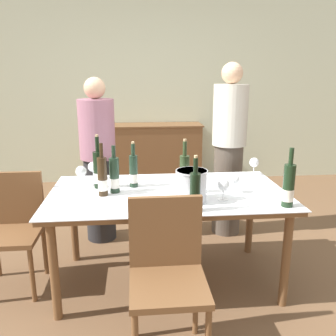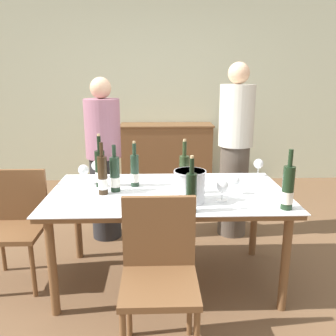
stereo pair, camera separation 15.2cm
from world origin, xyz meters
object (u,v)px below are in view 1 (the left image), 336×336
(person_host, at_px, (98,162))
(wine_bottle_0, at_px, (289,186))
(ice_bucket, at_px, (192,185))
(wine_glass_4, at_px, (186,174))
(wine_bottle_6, at_px, (98,170))
(wine_bottle_5, at_px, (114,176))
(person_guest_left, at_px, (229,151))
(sideboard_cabinet, at_px, (156,155))
(wine_bottle_1, at_px, (103,177))
(wine_glass_2, at_px, (254,163))
(wine_glass_0, at_px, (235,180))
(chair_left_end, at_px, (13,223))
(dining_table, at_px, (168,200))
(chair_near_front, at_px, (167,267))
(wine_glass_3, at_px, (224,185))
(wine_bottle_2, at_px, (195,193))
(wine_bottle_4, at_px, (134,171))
(wine_glass_1, at_px, (81,172))
(wine_bottle_3, at_px, (184,175))
(wine_glass_5, at_px, (93,167))

(person_host, bearing_deg, wine_bottle_0, -41.58)
(ice_bucket, xyz_separation_m, wine_glass_4, (0.01, 0.34, -0.02))
(wine_bottle_6, distance_m, wine_glass_4, 0.67)
(wine_bottle_5, distance_m, person_guest_left, 1.34)
(sideboard_cabinet, bearing_deg, wine_glass_4, -87.80)
(sideboard_cabinet, relative_size, wine_bottle_5, 3.75)
(wine_bottle_0, relative_size, wine_bottle_1, 1.03)
(sideboard_cabinet, xyz_separation_m, wine_glass_2, (0.72, -2.14, 0.39))
(sideboard_cabinet, xyz_separation_m, person_host, (-0.64, -1.72, 0.33))
(wine_bottle_6, relative_size, wine_glass_0, 3.00)
(wine_glass_0, distance_m, wine_glass_2, 0.55)
(wine_bottle_0, height_order, chair_left_end, wine_bottle_0)
(dining_table, relative_size, wine_glass_2, 11.55)
(wine_bottle_0, bearing_deg, sideboard_cabinet, 103.37)
(chair_near_front, height_order, person_guest_left, person_guest_left)
(wine_glass_3, distance_m, person_host, 1.39)
(ice_bucket, height_order, person_guest_left, person_guest_left)
(wine_bottle_1, distance_m, wine_bottle_2, 0.70)
(ice_bucket, relative_size, wine_glass_2, 1.45)
(person_host, bearing_deg, wine_bottle_4, -63.56)
(chair_left_end, relative_size, person_host, 0.55)
(dining_table, xyz_separation_m, wine_glass_1, (-0.65, 0.20, 0.18))
(ice_bucket, relative_size, wine_bottle_5, 0.62)
(wine_bottle_4, bearing_deg, wine_bottle_5, -139.09)
(wine_bottle_4, bearing_deg, person_guest_left, 37.03)
(ice_bucket, xyz_separation_m, wine_bottle_1, (-0.61, 0.18, 0.02))
(chair_near_front, bearing_deg, dining_table, 84.25)
(wine_glass_1, distance_m, wine_glass_4, 0.81)
(wine_bottle_1, bearing_deg, person_host, 97.61)
(wine_bottle_3, bearing_deg, chair_left_end, 174.32)
(wine_bottle_2, xyz_separation_m, wine_bottle_5, (-0.52, 0.42, 0.00))
(wine_glass_1, height_order, wine_glass_5, wine_glass_1)
(wine_bottle_0, bearing_deg, wine_glass_5, 150.32)
(wine_glass_2, bearing_deg, ice_bucket, -136.64)
(dining_table, xyz_separation_m, person_guest_left, (0.67, 0.84, 0.18))
(wine_bottle_3, relative_size, wine_glass_2, 2.67)
(chair_near_front, bearing_deg, wine_glass_3, 49.43)
(wine_bottle_4, relative_size, wine_glass_5, 2.44)
(wine_bottle_3, bearing_deg, wine_glass_2, 32.94)
(wine_bottle_5, relative_size, wine_bottle_6, 0.85)
(wine_glass_5, bearing_deg, wine_glass_4, -19.77)
(chair_left_end, bearing_deg, wine_bottle_4, 3.72)
(wine_bottle_1, relative_size, wine_glass_3, 2.52)
(dining_table, height_order, wine_glass_1, wine_glass_1)
(wine_bottle_3, xyz_separation_m, wine_bottle_4, (-0.37, 0.19, -0.01))
(wine_bottle_4, relative_size, chair_near_front, 0.39)
(dining_table, height_order, wine_bottle_2, wine_bottle_2)
(ice_bucket, height_order, wine_bottle_3, wine_bottle_3)
(wine_bottle_4, xyz_separation_m, wine_glass_5, (-0.33, 0.25, -0.02))
(sideboard_cabinet, xyz_separation_m, wine_bottle_6, (-0.57, -2.38, 0.43))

